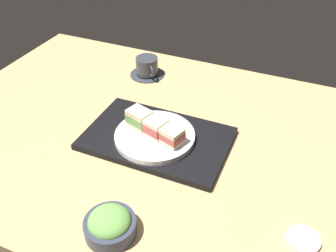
# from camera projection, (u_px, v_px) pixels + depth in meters

# --- Properties ---
(ground_plane) EXTENTS (1.40, 1.00, 0.03)m
(ground_plane) POSITION_uv_depth(u_px,v_px,m) (147.00, 135.00, 1.15)
(ground_plane) COLOR tan
(serving_tray) EXTENTS (0.42, 0.27, 0.02)m
(serving_tray) POSITION_uv_depth(u_px,v_px,m) (157.00, 138.00, 1.10)
(serving_tray) COLOR black
(serving_tray) RESTS_ON ground_plane
(sandwich_plate) EXTENTS (0.24, 0.24, 0.02)m
(sandwich_plate) POSITION_uv_depth(u_px,v_px,m) (155.00, 136.00, 1.08)
(sandwich_plate) COLOR silver
(sandwich_plate) RESTS_ON serving_tray
(sandwich_near) EXTENTS (0.08, 0.07, 0.06)m
(sandwich_near) POSITION_uv_depth(u_px,v_px,m) (139.00, 119.00, 1.09)
(sandwich_near) COLOR beige
(sandwich_near) RESTS_ON sandwich_plate
(sandwich_middle) EXTENTS (0.08, 0.07, 0.05)m
(sandwich_middle) POSITION_uv_depth(u_px,v_px,m) (155.00, 127.00, 1.06)
(sandwich_middle) COLOR #EFE5C1
(sandwich_middle) RESTS_ON sandwich_plate
(sandwich_far) EXTENTS (0.08, 0.07, 0.05)m
(sandwich_far) POSITION_uv_depth(u_px,v_px,m) (170.00, 135.00, 1.03)
(sandwich_far) COLOR beige
(sandwich_far) RESTS_ON sandwich_plate
(salad_bowl) EXTENTS (0.12, 0.12, 0.07)m
(salad_bowl) POSITION_uv_depth(u_px,v_px,m) (110.00, 224.00, 0.83)
(salad_bowl) COLOR #33384C
(salad_bowl) RESTS_ON ground_plane
(coffee_cup) EXTENTS (0.13, 0.13, 0.07)m
(coffee_cup) POSITION_uv_depth(u_px,v_px,m) (147.00, 67.00, 1.40)
(coffee_cup) COLOR #333842
(coffee_cup) RESTS_ON ground_plane
(small_sauce_dish) EXTENTS (0.08, 0.08, 0.01)m
(small_sauce_dish) POSITION_uv_depth(u_px,v_px,m) (303.00, 240.00, 0.83)
(small_sauce_dish) COLOR silver
(small_sauce_dish) RESTS_ON ground_plane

